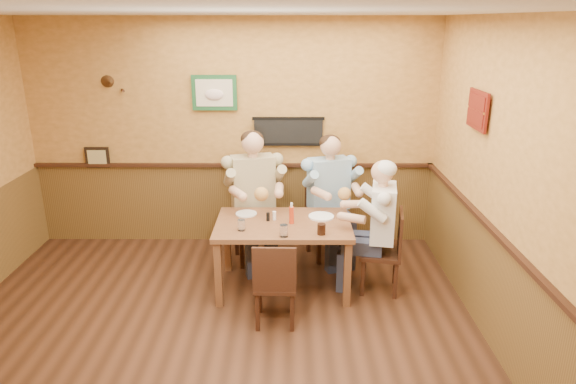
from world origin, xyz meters
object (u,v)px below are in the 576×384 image
object	(u,v)px
chair_near_side	(275,281)
diner_tan_shirt	(253,204)
hot_sauce_bottle	(292,214)
chair_back_left	(254,221)
diner_white_elder	(382,234)
water_glass_mid	(284,231)
water_glass_left	(241,225)
chair_back_right	(328,219)
diner_blue_polo	(328,204)
cola_tumbler	(321,229)
salt_shaker	(274,216)
dining_table	(283,231)
pepper_shaker	(268,217)
chair_right_end	(381,251)

from	to	relation	value
chair_near_side	diner_tan_shirt	size ratio (longest dim) A/B	0.60
hot_sauce_bottle	chair_back_left	bearing A→B (deg)	122.60
diner_white_elder	water_glass_mid	world-z (taller)	diner_white_elder
diner_white_elder	water_glass_left	size ratio (longest dim) A/B	11.35
chair_back_right	diner_blue_polo	bearing A→B (deg)	0.00
cola_tumbler	chair_back_right	bearing A→B (deg)	82.37
salt_shaker	cola_tumbler	bearing A→B (deg)	-38.90
dining_table	diner_blue_polo	bearing A→B (deg)	56.08
chair_back_left	diner_tan_shirt	world-z (taller)	diner_tan_shirt
water_glass_left	dining_table	bearing A→B (deg)	27.17
chair_near_side	water_glass_mid	distance (m)	0.50
diner_tan_shirt	hot_sauce_bottle	world-z (taller)	diner_tan_shirt
dining_table	diner_tan_shirt	distance (m)	0.76
diner_white_elder	pepper_shaker	xyz separation A→B (m)	(-1.18, 0.09, 0.15)
cola_tumbler	salt_shaker	world-z (taller)	cola_tumbler
dining_table	chair_back_right	xyz separation A→B (m)	(0.52, 0.78, -0.18)
chair_right_end	chair_near_side	bearing A→B (deg)	-49.87
diner_white_elder	salt_shaker	bearing A→B (deg)	-85.89
water_glass_mid	salt_shaker	bearing A→B (deg)	103.38
salt_shaker	chair_near_side	bearing A→B (deg)	-87.84
salt_shaker	diner_blue_polo	bearing A→B (deg)	48.85
salt_shaker	water_glass_mid	bearing A→B (deg)	-76.62
chair_back_left	chair_back_right	size ratio (longest dim) A/B	1.05
dining_table	chair_back_right	world-z (taller)	chair_back_right
water_glass_left	chair_back_left	bearing A→B (deg)	86.18
chair_back_right	water_glass_mid	xyz separation A→B (m)	(-0.51, -1.15, 0.34)
hot_sauce_bottle	diner_tan_shirt	bearing A→B (deg)	122.60
chair_right_end	diner_tan_shirt	bearing A→B (deg)	-107.16
diner_blue_polo	water_glass_mid	bearing A→B (deg)	-132.00
pepper_shaker	water_glass_left	bearing A→B (deg)	-134.60
cola_tumbler	pepper_shaker	size ratio (longest dim) A/B	1.22
chair_back_left	chair_near_side	world-z (taller)	chair_back_left
water_glass_left	cola_tumbler	bearing A→B (deg)	-6.94
diner_blue_polo	hot_sauce_bottle	xyz separation A→B (m)	(-0.44, -0.80, 0.17)
diner_white_elder	cola_tumbler	bearing A→B (deg)	-57.63
chair_back_right	water_glass_left	bearing A→B (deg)	-151.23
chair_right_end	diner_tan_shirt	xyz separation A→B (m)	(-1.38, 0.71, 0.26)
chair_near_side	diner_blue_polo	size ratio (longest dim) A/B	0.63
water_glass_left	hot_sauce_bottle	xyz separation A→B (m)	(0.50, 0.19, 0.04)
chair_right_end	water_glass_left	bearing A→B (deg)	-73.20
chair_right_end	pepper_shaker	bearing A→B (deg)	-84.26
diner_blue_polo	salt_shaker	size ratio (longest dim) A/B	14.51
water_glass_left	pepper_shaker	bearing A→B (deg)	45.40
diner_tan_shirt	diner_white_elder	bearing A→B (deg)	-42.08
dining_table	cola_tumbler	size ratio (longest dim) A/B	12.99
hot_sauce_bottle	salt_shaker	bearing A→B (deg)	151.77
chair_back_left	diner_tan_shirt	bearing A→B (deg)	0.00
chair_right_end	water_glass_mid	xyz separation A→B (m)	(-1.01, -0.32, 0.36)
hot_sauce_bottle	dining_table	bearing A→B (deg)	164.06
chair_near_side	water_glass_left	world-z (taller)	water_glass_left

